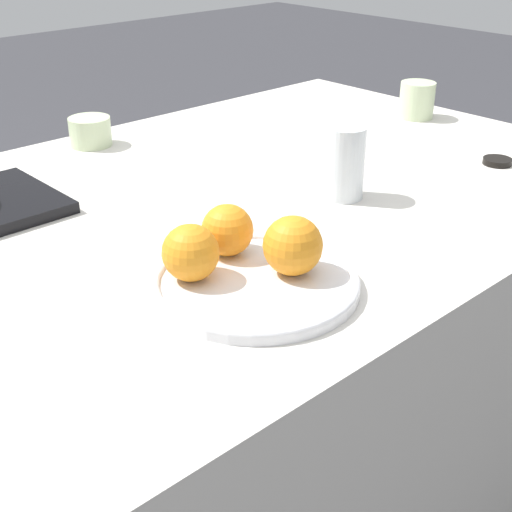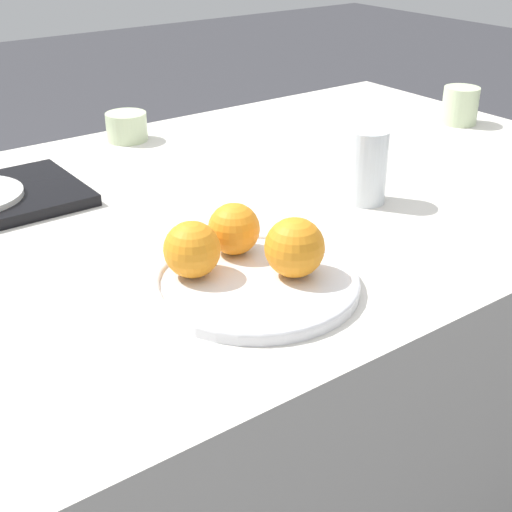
{
  "view_description": "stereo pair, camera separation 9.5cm",
  "coord_description": "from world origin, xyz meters",
  "px_view_note": "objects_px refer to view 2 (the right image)",
  "views": [
    {
      "loc": [
        -0.76,
        -0.91,
        1.25
      ],
      "look_at": [
        -0.18,
        -0.29,
        0.82
      ],
      "focal_mm": 50.0,
      "sensor_mm": 36.0,
      "label": 1
    },
    {
      "loc": [
        -0.69,
        -0.97,
        1.25
      ],
      "look_at": [
        -0.18,
        -0.29,
        0.82
      ],
      "focal_mm": 50.0,
      "sensor_mm": 36.0,
      "label": 2
    }
  ],
  "objects_px": {
    "orange_0": "(295,247)",
    "cup_1": "(460,105)",
    "cup_0": "(127,127)",
    "water_glass": "(367,166)",
    "fruit_platter": "(256,282)",
    "orange_1": "(192,249)",
    "orange_2": "(234,229)"
  },
  "relations": [
    {
      "from": "orange_0",
      "to": "cup_1",
      "type": "height_order",
      "value": "orange_0"
    },
    {
      "from": "cup_0",
      "to": "cup_1",
      "type": "xyz_separation_m",
      "value": [
        0.69,
        -0.34,
        0.01
      ]
    },
    {
      "from": "cup_0",
      "to": "water_glass",
      "type": "bearing_deg",
      "value": -72.68
    },
    {
      "from": "fruit_platter",
      "to": "orange_0",
      "type": "height_order",
      "value": "orange_0"
    },
    {
      "from": "orange_0",
      "to": "cup_1",
      "type": "bearing_deg",
      "value": 24.9
    },
    {
      "from": "orange_1",
      "to": "cup_0",
      "type": "xyz_separation_m",
      "value": [
        0.22,
        0.63,
        -0.02
      ]
    },
    {
      "from": "fruit_platter",
      "to": "cup_0",
      "type": "xyz_separation_m",
      "value": [
        0.16,
        0.7,
        0.02
      ]
    },
    {
      "from": "cup_0",
      "to": "cup_1",
      "type": "distance_m",
      "value": 0.77
    },
    {
      "from": "fruit_platter",
      "to": "orange_0",
      "type": "relative_size",
      "value": 3.42
    },
    {
      "from": "water_glass",
      "to": "cup_0",
      "type": "distance_m",
      "value": 0.59
    },
    {
      "from": "orange_0",
      "to": "water_glass",
      "type": "bearing_deg",
      "value": 28.51
    },
    {
      "from": "fruit_platter",
      "to": "cup_1",
      "type": "bearing_deg",
      "value": 22.54
    },
    {
      "from": "orange_0",
      "to": "cup_0",
      "type": "relative_size",
      "value": 0.94
    },
    {
      "from": "fruit_platter",
      "to": "orange_2",
      "type": "relative_size",
      "value": 3.74
    },
    {
      "from": "water_glass",
      "to": "fruit_platter",
      "type": "bearing_deg",
      "value": -157.84
    },
    {
      "from": "orange_2",
      "to": "water_glass",
      "type": "distance_m",
      "value": 0.32
    },
    {
      "from": "orange_0",
      "to": "cup_1",
      "type": "xyz_separation_m",
      "value": [
        0.8,
        0.37,
        -0.01
      ]
    },
    {
      "from": "water_glass",
      "to": "cup_0",
      "type": "xyz_separation_m",
      "value": [
        -0.17,
        0.56,
        -0.03
      ]
    },
    {
      "from": "fruit_platter",
      "to": "cup_1",
      "type": "distance_m",
      "value": 0.92
    },
    {
      "from": "orange_0",
      "to": "orange_2",
      "type": "bearing_deg",
      "value": 104.81
    },
    {
      "from": "fruit_platter",
      "to": "orange_2",
      "type": "height_order",
      "value": "orange_2"
    },
    {
      "from": "orange_0",
      "to": "orange_1",
      "type": "distance_m",
      "value": 0.14
    },
    {
      "from": "fruit_platter",
      "to": "orange_0",
      "type": "bearing_deg",
      "value": -18.67
    },
    {
      "from": "orange_0",
      "to": "orange_2",
      "type": "relative_size",
      "value": 1.09
    },
    {
      "from": "cup_1",
      "to": "orange_0",
      "type": "bearing_deg",
      "value": -155.1
    },
    {
      "from": "water_glass",
      "to": "cup_0",
      "type": "relative_size",
      "value": 1.45
    },
    {
      "from": "orange_2",
      "to": "cup_0",
      "type": "relative_size",
      "value": 0.85
    },
    {
      "from": "orange_0",
      "to": "water_glass",
      "type": "distance_m",
      "value": 0.32
    },
    {
      "from": "fruit_platter",
      "to": "orange_0",
      "type": "xyz_separation_m",
      "value": [
        0.05,
        -0.02,
        0.04
      ]
    },
    {
      "from": "orange_0",
      "to": "cup_1",
      "type": "distance_m",
      "value": 0.88
    },
    {
      "from": "orange_1",
      "to": "orange_2",
      "type": "distance_m",
      "value": 0.09
    },
    {
      "from": "fruit_platter",
      "to": "water_glass",
      "type": "xyz_separation_m",
      "value": [
        0.34,
        0.14,
        0.05
      ]
    }
  ]
}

